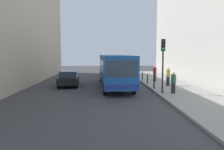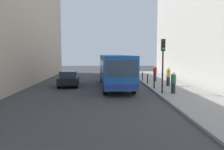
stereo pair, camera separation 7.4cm
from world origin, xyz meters
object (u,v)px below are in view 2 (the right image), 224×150
(car_beside_bus, at_px, (69,78))
(bollard_mid, at_px, (148,79))
(car_behind_bus, at_px, (114,70))
(traffic_light, at_px, (163,56))
(pedestrian_near_signal, at_px, (173,83))
(pedestrian_far_sidewalk, at_px, (155,73))
(bollard_near, at_px, (154,83))
(bollard_farthest, at_px, (138,74))
(bollard_far, at_px, (142,76))
(bus, at_px, (115,69))
(pedestrian_mid_sidewalk, at_px, (168,77))

(car_beside_bus, relative_size, bollard_mid, 4.76)
(car_behind_bus, bearing_deg, traffic_light, 98.05)
(pedestrian_near_signal, bearing_deg, pedestrian_far_sidewalk, -79.95)
(bollard_near, distance_m, bollard_farthest, 8.98)
(car_beside_bus, xyz_separation_m, traffic_light, (7.90, -5.21, 2.22))
(car_beside_bus, height_order, pedestrian_far_sidewalk, pedestrian_far_sidewalk)
(traffic_light, bearing_deg, bollard_far, 90.69)
(traffic_light, distance_m, bollard_mid, 5.84)
(car_beside_bus, distance_m, bollard_mid, 7.80)
(bus, distance_m, traffic_light, 5.81)
(traffic_light, xyz_separation_m, bollard_mid, (-0.10, 5.33, -2.38))
(car_behind_bus, bearing_deg, pedestrian_far_sidewalk, 115.88)
(bus, xyz_separation_m, bollard_farthest, (3.32, 6.81, -1.10))
(bollard_near, height_order, bollard_mid, same)
(car_behind_bus, bearing_deg, pedestrian_near_signal, 101.11)
(car_behind_bus, distance_m, pedestrian_mid_sidewalk, 11.78)
(bus, bearing_deg, bollard_far, -133.71)
(car_behind_bus, bearing_deg, bollard_mid, 103.69)
(car_beside_bus, distance_m, traffic_light, 9.72)
(bus, distance_m, pedestrian_near_signal, 6.28)
(car_behind_bus, relative_size, pedestrian_mid_sidewalk, 2.58)
(car_behind_bus, relative_size, bollard_farthest, 4.74)
(traffic_light, relative_size, bollard_near, 4.32)
(car_beside_bus, distance_m, pedestrian_mid_sidewalk, 9.55)
(traffic_light, xyz_separation_m, bollard_farthest, (-0.10, 11.32, -2.38))
(bollard_farthest, relative_size, pedestrian_far_sidewalk, 0.55)
(pedestrian_near_signal, bearing_deg, car_beside_bus, -18.79)
(pedestrian_near_signal, bearing_deg, bollard_far, -71.45)
(bollard_mid, bearing_deg, bus, -166.19)
(bollard_far, bearing_deg, pedestrian_far_sidewalk, -36.70)
(car_beside_bus, xyz_separation_m, car_behind_bus, (4.88, 9.54, 0.00))
(pedestrian_near_signal, xyz_separation_m, pedestrian_far_sidewalk, (0.27, 7.45, 0.04))
(bollard_mid, height_order, pedestrian_far_sidewalk, pedestrian_far_sidewalk)
(bollard_mid, relative_size, bollard_farthest, 1.00)
(bollard_farthest, xyz_separation_m, pedestrian_near_signal, (0.94, -11.35, 0.35))
(car_behind_bus, height_order, bollard_near, car_behind_bus)
(bus, height_order, traffic_light, traffic_light)
(traffic_light, bearing_deg, car_beside_bus, 146.60)
(traffic_light, bearing_deg, bus, 127.17)
(traffic_light, height_order, bollard_far, traffic_light)
(car_beside_bus, relative_size, bollard_far, 4.76)
(car_beside_bus, bearing_deg, bollard_farthest, -146.32)
(bus, bearing_deg, pedestrian_mid_sidewalk, 170.40)
(bollard_mid, bearing_deg, bollard_far, 90.00)
(traffic_light, height_order, bollard_mid, traffic_light)
(bus, distance_m, pedestrian_mid_sidewalk, 5.08)
(bus, bearing_deg, traffic_light, 124.56)
(bollard_farthest, bearing_deg, pedestrian_mid_sidewalk, -77.34)
(traffic_light, height_order, bollard_farthest, traffic_light)
(pedestrian_mid_sidewalk, height_order, pedestrian_far_sidewalk, pedestrian_mid_sidewalk)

